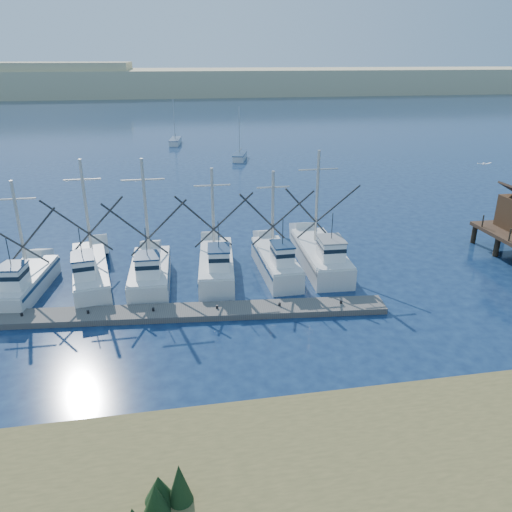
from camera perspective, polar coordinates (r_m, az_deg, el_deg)
The scene contains 7 objects.
ground at distance 27.89m, azimuth 7.23°, elevation -11.48°, with size 500.00×500.00×0.00m, color #0D1C3B.
floating_dock at distance 32.24m, azimuth -11.63°, elevation -6.46°, with size 29.58×1.97×0.39m, color #55524C.
dune_ridge at distance 232.47m, azimuth -8.83°, elevation 19.11°, with size 360.00×60.00×10.00m, color tan.
trawler_fleet at distance 36.50m, azimuth -10.33°, elevation -1.55°, with size 28.48×9.43×8.80m.
sailboat_near at distance 80.42m, azimuth -1.86°, elevation 11.30°, with size 3.05×5.53×8.10m.
sailboat_far at distance 96.51m, azimuth -9.20°, elevation 12.81°, with size 2.54×6.49×8.10m.
flying_gull at distance 39.59m, azimuth 24.61°, elevation 9.55°, with size 1.08×0.20×0.20m.
Camera 1 is at (-7.47, -22.13, 15.25)m, focal length 35.00 mm.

